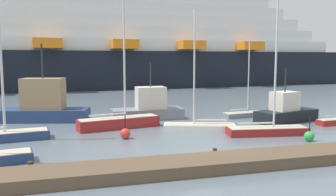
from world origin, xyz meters
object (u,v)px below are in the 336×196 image
Objects in this scene: fishing_boat_0 at (149,108)px; sailboat_5 at (268,128)px; channel_buoy_0 at (309,136)px; sailboat_4 at (245,113)px; sailboat_1 at (119,120)px; fishing_boat_3 at (41,106)px; sailboat_6 at (199,126)px; channel_buoy_2 at (125,133)px; channel_buoy_1 at (293,112)px; cruise_ship at (47,46)px; fishing_boat_1 at (286,111)px.

sailboat_5 is at bearing -52.46° from fishing_boat_0.
sailboat_4 is at bearing 87.73° from channel_buoy_0.
fishing_boat_3 is (-6.52, 5.17, 0.76)m from sailboat_1.
channel_buoy_0 is (-0.41, -10.35, 0.01)m from sailboat_4.
channel_buoy_0 is (9.03, -11.65, -0.75)m from fishing_boat_0.
sailboat_5 reaches higher than sailboat_6.
sailboat_6 is at bearing 157.23° from sailboat_5.
channel_buoy_1 is at bearing 18.96° from channel_buoy_2.
sailboat_5 reaches higher than fishing_boat_3.
cruise_ship is (-1.89, 37.42, 6.69)m from fishing_boat_3.
sailboat_1 is at bearing -176.23° from sailboat_4.
sailboat_6 is at bearing -76.32° from cruise_ship.
sailboat_5 is 6.39m from fishing_boat_1.
cruise_ship reaches higher than sailboat_5.
cruise_ship reaches higher than fishing_boat_3.
cruise_ship is (-26.60, 40.27, 7.85)m from channel_buoy_1.
sailboat_6 reaches higher than channel_buoy_2.
fishing_boat_0 is at bearing 35.38° from sailboat_1.
fishing_boat_0 is 1.04× the size of fishing_boat_1.
fishing_boat_1 is 0.05× the size of cruise_ship.
channel_buoy_0 is 13.01m from channel_buoy_2.
sailboat_5 is at bearing -112.10° from sailboat_4.
sailboat_5 is at bearing -72.49° from cruise_ship.
sailboat_1 reaches higher than channel_buoy_0.
sailboat_1 is at bearing -24.90° from fishing_boat_3.
fishing_boat_3 reaches higher than fishing_boat_1.
sailboat_1 is at bearing -7.76° from sailboat_6.
fishing_boat_0 is 14.75m from channel_buoy_0.
fishing_boat_3 is 6.49× the size of channel_buoy_1.
fishing_boat_1 is (11.80, -4.68, -0.14)m from fishing_boat_0.
sailboat_6 is (-4.48, 2.70, -0.13)m from sailboat_5.
fishing_boat_0 is (-2.77, 6.45, 0.68)m from sailboat_6.
fishing_boat_1 is 4.66m from channel_buoy_1.
channel_buoy_2 is (-0.05, -3.94, -0.30)m from sailboat_1.
sailboat_6 is at bearing -19.04° from fishing_boat_3.
sailboat_4 is at bearing -2.15° from sailboat_1.
sailboat_1 is 1.11× the size of sailboat_5.
fishing_boat_0 is 8.28m from channel_buoy_2.
sailboat_1 is 8.36m from fishing_boat_3.
channel_buoy_2 is (-3.32, -7.55, -0.72)m from fishing_boat_0.
cruise_ship reaches higher than channel_buoy_0.
fishing_boat_0 is at bearing 175.07° from channel_buoy_1.
fishing_boat_0 is 41.29m from cruise_ship.
fishing_boat_3 is (-9.79, 1.56, 0.33)m from fishing_boat_0.
sailboat_5 reaches higher than fishing_boat_0.
channel_buoy_0 is at bearing -71.72° from cruise_ship.
channel_buoy_0 is (18.82, -13.20, -1.09)m from fishing_boat_3.
cruise_ship is at bearing 119.74° from sailboat_5.
channel_buoy_0 is at bearing -53.09° from fishing_boat_0.
fishing_boat_0 reaches higher than channel_buoy_2.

